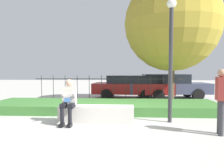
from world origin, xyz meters
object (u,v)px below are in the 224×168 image
at_px(tree_behind_fence, 172,24).
at_px(car_parked_center, 132,86).
at_px(stone_bench, 96,115).
at_px(car_parked_right, 167,86).
at_px(street_lamp, 171,46).
at_px(person_seated_reader, 69,99).
at_px(person_passerby, 221,96).

bearing_deg(tree_behind_fence, car_parked_center, 133.84).
height_order(car_parked_center, tree_behind_fence, tree_behind_fence).
xyz_separation_m(stone_bench, car_parked_right, (3.21, 5.74, 0.50)).
bearing_deg(street_lamp, stone_bench, -177.76).
height_order(stone_bench, street_lamp, street_lamp).
bearing_deg(car_parked_center, person_seated_reader, -104.72).
bearing_deg(car_parked_center, stone_bench, -98.42).
relative_size(car_parked_right, person_passerby, 2.81).
relative_size(stone_bench, car_parked_right, 0.50).
distance_m(person_seated_reader, car_parked_right, 7.22).
height_order(person_seated_reader, person_passerby, person_passerby).
bearing_deg(tree_behind_fence, car_parked_right, 84.32).
height_order(car_parked_right, person_passerby, person_passerby).
height_order(person_seated_reader, street_lamp, street_lamp).
bearing_deg(car_parked_center, person_passerby, -70.37).
bearing_deg(car_parked_center, tree_behind_fence, -42.09).
distance_m(car_parked_center, street_lamp, 5.89).
distance_m(person_seated_reader, person_passerby, 4.03).
xyz_separation_m(car_parked_right, tree_behind_fence, (-0.19, -1.90, 2.99)).
relative_size(car_parked_right, street_lamp, 1.23).
xyz_separation_m(person_passerby, tree_behind_fence, (-0.14, 5.00, 2.78)).
bearing_deg(car_parked_right, person_passerby, -94.02).
xyz_separation_m(car_parked_center, car_parked_right, (1.96, 0.06, 0.03)).
distance_m(car_parked_right, street_lamp, 5.95).
bearing_deg(car_parked_center, car_parked_right, 5.73).
distance_m(stone_bench, car_parked_center, 5.84).
xyz_separation_m(stone_bench, person_seated_reader, (-0.77, -0.28, 0.49)).
xyz_separation_m(person_seated_reader, car_parked_right, (3.99, 6.03, 0.01)).
height_order(car_parked_center, street_lamp, street_lamp).
bearing_deg(person_seated_reader, car_parked_center, 71.22).
xyz_separation_m(person_seated_reader, tree_behind_fence, (3.80, 4.13, 3.00)).
bearing_deg(stone_bench, car_parked_center, 77.52).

